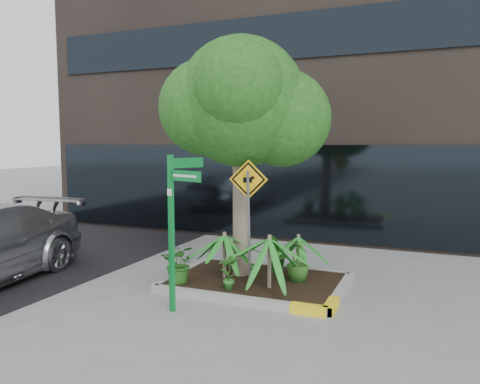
% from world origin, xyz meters
% --- Properties ---
extents(ground, '(80.00, 80.00, 0.00)m').
position_xyz_m(ground, '(0.00, 0.00, 0.00)').
color(ground, gray).
rests_on(ground, ground).
extents(building, '(18.00, 8.00, 15.00)m').
position_xyz_m(building, '(0.50, 8.50, 7.50)').
color(building, '#2D2621').
rests_on(building, ground).
extents(planter, '(3.35, 2.36, 0.15)m').
position_xyz_m(planter, '(0.23, 0.27, 0.10)').
color(planter, '#9E9E99').
rests_on(planter, ground).
extents(tree, '(3.22, 2.85, 4.82)m').
position_xyz_m(tree, '(-0.19, 0.48, 3.52)').
color(tree, gray).
rests_on(tree, ground).
extents(palm_front, '(1.08, 1.08, 1.21)m').
position_xyz_m(palm_front, '(0.61, -0.16, 1.05)').
color(palm_front, gray).
rests_on(palm_front, ground).
extents(palm_left, '(1.00, 1.00, 1.11)m').
position_xyz_m(palm_left, '(-0.40, 0.14, 0.98)').
color(palm_left, gray).
rests_on(palm_left, ground).
extents(palm_back, '(0.85, 0.85, 0.94)m').
position_xyz_m(palm_back, '(0.79, 1.13, 0.85)').
color(palm_back, gray).
rests_on(palm_back, ground).
extents(shrub_a, '(0.83, 0.83, 0.73)m').
position_xyz_m(shrub_a, '(-1.03, -0.50, 0.52)').
color(shrub_a, '#255F1B').
rests_on(shrub_a, planter).
extents(shrub_b, '(0.61, 0.61, 0.78)m').
position_xyz_m(shrub_b, '(0.98, 0.44, 0.54)').
color(shrub_b, '#285A1B').
rests_on(shrub_b, planter).
extents(shrub_c, '(0.48, 0.48, 0.65)m').
position_xyz_m(shrub_c, '(0.00, -0.55, 0.48)').
color(shrub_c, '#2C7423').
rests_on(shrub_c, planter).
extents(shrub_d, '(0.53, 0.53, 0.79)m').
position_xyz_m(shrub_d, '(0.43, 0.85, 0.54)').
color(shrub_d, '#24651D').
rests_on(shrub_d, planter).
extents(street_sign_post, '(0.72, 0.91, 2.55)m').
position_xyz_m(street_sign_post, '(-0.54, -1.47, 1.58)').
color(street_sign_post, '#0B7D2E').
rests_on(street_sign_post, ground).
extents(cattle_sign, '(0.70, 0.26, 2.30)m').
position_xyz_m(cattle_sign, '(0.21, -0.14, 1.70)').
color(cattle_sign, slate).
rests_on(cattle_sign, ground).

